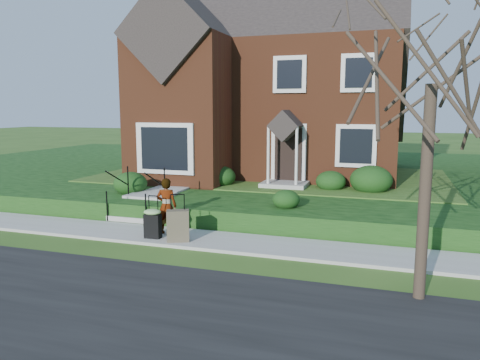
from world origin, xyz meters
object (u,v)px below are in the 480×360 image
at_px(woman, 167,206).
at_px(tree_verge, 433,62).
at_px(suitcase_olive, 178,226).
at_px(suitcase_black, 153,222).
at_px(front_steps, 143,203).

distance_m(woman, tree_verge, 7.43).
bearing_deg(tree_verge, suitcase_olive, 162.88).
bearing_deg(suitcase_black, front_steps, 122.20).
relative_size(suitcase_black, tree_verge, 0.19).
relative_size(woman, suitcase_black, 1.36).
bearing_deg(suitcase_olive, tree_verge, -41.62).
distance_m(woman, suitcase_olive, 0.90).
distance_m(front_steps, woman, 2.43).
xyz_separation_m(front_steps, woman, (1.69, -1.71, 0.36)).
relative_size(woman, suitcase_olive, 1.25).
height_order(front_steps, suitcase_black, front_steps).
height_order(woman, suitcase_black, woman).
distance_m(front_steps, tree_verge, 9.61).
bearing_deg(woman, front_steps, -54.97).
bearing_deg(woman, suitcase_black, 63.65).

